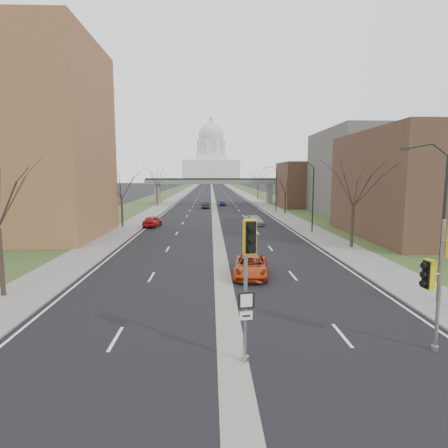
{
  "coord_description": "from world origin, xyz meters",
  "views": [
    {
      "loc": [
        -0.83,
        -13.67,
        7.09
      ],
      "look_at": [
        0.04,
        10.41,
        3.96
      ],
      "focal_mm": 30.0,
      "sensor_mm": 36.0,
      "label": 1
    }
  ],
  "objects": [
    {
      "name": "streetlight_near",
      "position": [
        10.99,
        6.0,
        6.95
      ],
      "size": [
        2.61,
        0.2,
        8.7
      ],
      "color": "black",
      "rests_on": "sidewalk_right"
    },
    {
      "name": "median_strip",
      "position": [
        0.0,
        150.0,
        0.0
      ],
      "size": [
        1.2,
        600.0,
        0.02
      ],
      "primitive_type": "cube",
      "color": "gray",
      "rests_on": "ground"
    },
    {
      "name": "car_right_mid",
      "position": [
        5.63,
        39.57,
        0.64
      ],
      "size": [
        2.37,
        4.6,
        1.28
      ],
      "primitive_type": "imported",
      "rotation": [
        0.0,
        0.0,
        0.14
      ],
      "color": "gray",
      "rests_on": "ground"
    },
    {
      "name": "grass_verge_right",
      "position": [
        18.0,
        150.0,
        0.05
      ],
      "size": [
        8.0,
        600.0,
        0.1
      ],
      "primitive_type": "cube",
      "color": "#2F4821",
      "rests_on": "ground"
    },
    {
      "name": "car_left_near",
      "position": [
        -8.94,
        38.32,
        0.78
      ],
      "size": [
        2.41,
        4.78,
        1.56
      ],
      "primitive_type": "imported",
      "rotation": [
        0.0,
        0.0,
        3.02
      ],
      "color": "#A81513",
      "rests_on": "ground"
    },
    {
      "name": "grass_verge_left",
      "position": [
        -18.0,
        150.0,
        0.05
      ],
      "size": [
        8.0,
        600.0,
        0.1
      ],
      "primitive_type": "cube",
      "color": "#2F4821",
      "rests_on": "ground"
    },
    {
      "name": "road_surface",
      "position": [
        0.0,
        150.0,
        0.01
      ],
      "size": [
        20.0,
        600.0,
        0.01
      ],
      "primitive_type": "cube",
      "color": "black",
      "rests_on": "ground"
    },
    {
      "name": "sidewalk_left",
      "position": [
        -12.0,
        150.0,
        0.06
      ],
      "size": [
        4.0,
        600.0,
        0.12
      ],
      "primitive_type": "cube",
      "color": "gray",
      "rests_on": "ground"
    },
    {
      "name": "streetlight_far",
      "position": [
        10.99,
        58.0,
        6.95
      ],
      "size": [
        2.61,
        0.2,
        8.7
      ],
      "color": "black",
      "rests_on": "sidewalk_right"
    },
    {
      "name": "ground",
      "position": [
        0.0,
        0.0,
        0.0
      ],
      "size": [
        700.0,
        700.0,
        0.0
      ],
      "primitive_type": "plane",
      "color": "black",
      "rests_on": "ground"
    },
    {
      "name": "tree_left_c",
      "position": [
        -13.0,
        72.0,
        7.04
      ],
      "size": [
        7.65,
        7.65,
        9.99
      ],
      "color": "#382B21",
      "rests_on": "sidewalk_left"
    },
    {
      "name": "tree_right_c",
      "position": [
        13.0,
        95.0,
        7.04
      ],
      "size": [
        7.65,
        7.65,
        9.99
      ],
      "color": "#382B21",
      "rests_on": "sidewalk_right"
    },
    {
      "name": "tree_right_b",
      "position": [
        13.0,
        55.0,
        5.82
      ],
      "size": [
        6.3,
        6.3,
        8.22
      ],
      "color": "#382B21",
      "rests_on": "sidewalk_right"
    },
    {
      "name": "commercial_block_far",
      "position": [
        22.0,
        70.0,
        5.0
      ],
      "size": [
        14.0,
        14.0,
        10.0
      ],
      "primitive_type": "cube",
      "color": "brown",
      "rests_on": "ground"
    },
    {
      "name": "car_right_far",
      "position": [
        2.0,
        74.91,
        0.62
      ],
      "size": [
        1.57,
        3.68,
        1.24
      ],
      "primitive_type": "imported",
      "rotation": [
        0.0,
        0.0,
        0.03
      ],
      "color": "navy",
      "rests_on": "ground"
    },
    {
      "name": "commercial_block_mid",
      "position": [
        28.0,
        52.0,
        7.5
      ],
      "size": [
        18.0,
        22.0,
        15.0
      ],
      "primitive_type": "cube",
      "color": "#5D5A55",
      "rests_on": "ground"
    },
    {
      "name": "capitol",
      "position": [
        0.0,
        320.0,
        18.6
      ],
      "size": [
        48.0,
        42.0,
        55.75
      ],
      "color": "silver",
      "rests_on": "ground"
    },
    {
      "name": "signal_pole_median",
      "position": [
        0.51,
        -0.45,
        3.89
      ],
      "size": [
        0.67,
        0.93,
        5.59
      ],
      "rotation": [
        0.0,
        0.0,
        0.16
      ],
      "color": "gray",
      "rests_on": "ground"
    },
    {
      "name": "pedestrian_bridge",
      "position": [
        0.0,
        80.0,
        4.84
      ],
      "size": [
        34.0,
        3.0,
        6.45
      ],
      "color": "slate",
      "rests_on": "ground"
    },
    {
      "name": "tree_right_a",
      "position": [
        13.0,
        22.0,
        6.64
      ],
      "size": [
        7.2,
        7.2,
        9.4
      ],
      "color": "#382B21",
      "rests_on": "sidewalk_right"
    },
    {
      "name": "car_right_near",
      "position": [
        2.0,
        12.06,
        0.71
      ],
      "size": [
        2.97,
        5.38,
        1.43
      ],
      "primitive_type": "imported",
      "rotation": [
        0.0,
        0.0,
        -0.12
      ],
      "color": "#AC3612",
      "rests_on": "ground"
    },
    {
      "name": "commercial_block_near",
      "position": [
        24.0,
        28.0,
        6.0
      ],
      "size": [
        16.0,
        20.0,
        12.0
      ],
      "primitive_type": "cube",
      "color": "brown",
      "rests_on": "ground"
    },
    {
      "name": "streetlight_mid",
      "position": [
        10.99,
        32.0,
        6.95
      ],
      "size": [
        2.61,
        0.2,
        8.7
      ],
      "color": "black",
      "rests_on": "sidewalk_right"
    },
    {
      "name": "tree_left_b",
      "position": [
        -13.0,
        38.0,
        6.23
      ],
      "size": [
        6.75,
        6.75,
        8.81
      ],
      "color": "#382B21",
      "rests_on": "sidewalk_left"
    },
    {
      "name": "car_left_far",
      "position": [
        -2.0,
        67.36,
        0.71
      ],
      "size": [
        1.96,
        4.47,
        1.43
      ],
      "primitive_type": "imported",
      "rotation": [
        0.0,
        0.0,
        3.25
      ],
      "color": "black",
      "rests_on": "ground"
    },
    {
      "name": "sidewalk_right",
      "position": [
        12.0,
        150.0,
        0.06
      ],
      "size": [
        4.0,
        600.0,
        0.12
      ],
      "primitive_type": "cube",
      "color": "gray",
      "rests_on": "ground"
    },
    {
      "name": "signal_pole_right",
      "position": [
        8.12,
        0.24,
        3.53
      ],
      "size": [
        1.08,
        0.92,
        5.4
      ],
      "rotation": [
        0.0,
        0.0,
        0.16
      ],
      "color": "gray",
      "rests_on": "ground"
    }
  ]
}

